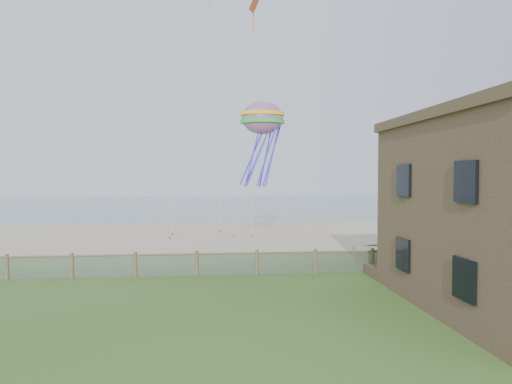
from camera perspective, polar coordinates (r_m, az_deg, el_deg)
ground at (r=17.56m, az=2.13°, el=-14.45°), size 160.00×160.00×0.00m
sand_beach at (r=39.07m, az=-2.25°, el=-5.30°), size 72.00×20.00×0.02m
ocean at (r=82.86m, az=-4.04°, el=-1.44°), size 160.00×68.00×0.02m
chainlink_fence at (r=23.22m, az=0.11°, el=-8.97°), size 36.20×0.20×1.25m
motel_deck at (r=26.94m, az=29.38°, el=-8.35°), size 15.00×2.00×0.50m
picnic_table at (r=20.53m, az=20.55°, el=-11.15°), size 1.96×1.73×0.69m
octopus_kite at (r=34.28m, az=0.81°, el=6.31°), size 4.01×3.52×6.88m
kite_red at (r=34.97m, az=-0.23°, el=21.74°), size 1.80×1.63×2.08m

